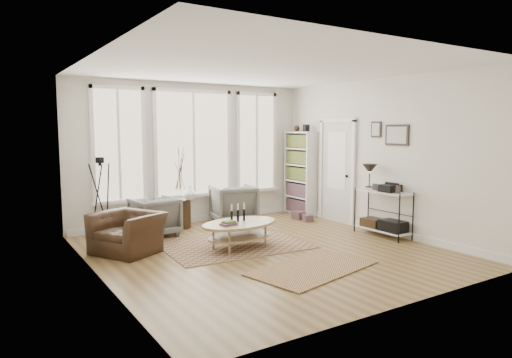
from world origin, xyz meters
TOP-DOWN VIEW (x-y plane):
  - room at (0.02, 0.03)m, footprint 5.50×5.54m
  - bay_window at (0.00, 2.71)m, footprint 4.14×0.12m
  - door at (2.57, 1.15)m, footprint 0.09×1.06m
  - bookcase at (2.44, 2.23)m, footprint 0.31×0.85m
  - low_shelf at (2.38, -0.30)m, footprint 0.38×1.08m
  - wall_art at (2.58, -0.27)m, footprint 0.04×0.88m
  - rug_main at (-0.25, 0.61)m, footprint 2.47×1.92m
  - rug_runner at (0.03, -1.16)m, footprint 2.00×1.39m
  - coffee_table at (-0.27, 0.37)m, footprint 1.47×1.05m
  - armchair_left at (-1.15, 1.96)m, footprint 0.83×0.85m
  - armchair_right at (0.65, 2.20)m, footprint 1.01×1.03m
  - side_table at (-0.47, 2.32)m, footprint 0.38×0.38m
  - vase at (-0.34, 2.17)m, footprint 0.27×0.27m
  - accent_chair at (-1.91, 1.08)m, footprint 1.28×1.23m
  - tripod_camera at (-2.01, 2.30)m, footprint 0.51×0.51m
  - book_stack_near at (2.05, 1.78)m, footprint 0.22×0.28m
  - book_stack_far at (2.05, 1.46)m, footprint 0.24×0.27m

SIDE VIEW (x-z plane):
  - rug_main at x=-0.25m, z-range 0.00..0.01m
  - rug_runner at x=0.03m, z-range 0.01..0.02m
  - book_stack_far at x=2.05m, z-range 0.00..0.15m
  - book_stack_near at x=2.05m, z-range 0.00..0.17m
  - accent_chair at x=-1.91m, z-range 0.00..0.64m
  - coffee_table at x=-0.27m, z-range 0.02..0.65m
  - armchair_left at x=-1.15m, z-range 0.00..0.71m
  - armchair_right at x=0.65m, z-range 0.00..0.80m
  - low_shelf at x=2.38m, z-range -0.14..1.16m
  - tripod_camera at x=-2.01m, z-range -0.06..1.40m
  - vase at x=-0.34m, z-range 0.57..0.84m
  - side_table at x=-0.47m, z-range -0.03..1.58m
  - bookcase at x=2.44m, z-range -0.07..1.99m
  - door at x=2.57m, z-range 0.01..2.23m
  - room at x=0.02m, z-range -0.02..2.88m
  - bay_window at x=0.00m, z-range 0.49..2.73m
  - wall_art at x=2.58m, z-range 1.66..2.10m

